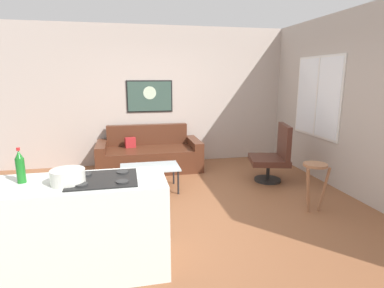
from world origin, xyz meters
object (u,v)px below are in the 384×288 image
mixing_bowl (68,177)px  armchair (274,155)px  couch (149,155)px  bar_stool (315,175)px  soda_bottle_2 (20,167)px  coffee_table (150,169)px  wall_painting (150,96)px

mixing_bowl → armchair: bearing=34.6°
armchair → couch: bearing=150.6°
bar_stool → mixing_bowl: 3.11m
armchair → soda_bottle_2: (-3.40, -1.95, 0.57)m
armchair → soda_bottle_2: 3.96m
coffee_table → wall_painting: size_ratio=0.99×
coffee_table → couch: bearing=86.3°
bar_stool → wall_painting: 3.59m
bar_stool → mixing_bowl: size_ratio=2.29×
coffee_table → armchair: 2.15m
armchair → soda_bottle_2: size_ratio=3.20×
couch → soda_bottle_2: size_ratio=6.30×
armchair → mixing_bowl: size_ratio=3.47×
armchair → soda_bottle_2: soda_bottle_2 is taller
armchair → wall_painting: size_ratio=1.08×
soda_bottle_2 → mixing_bowl: 0.43m
bar_stool → wall_painting: bearing=124.5°
couch → bar_stool: couch is taller
bar_stool → wall_painting: size_ratio=0.71×
mixing_bowl → bar_stool: bearing=15.8°
couch → wall_painting: (0.08, 0.47, 1.13)m
wall_painting → couch: bearing=-99.5°
armchair → mixing_bowl: bearing=-145.4°
armchair → mixing_bowl: mixing_bowl is taller
bar_stool → armchair: bearing=88.7°
coffee_table → soda_bottle_2: (-1.25, -1.92, 0.67)m
coffee_table → armchair: armchair is taller
armchair → wall_painting: bearing=140.7°
coffee_table → wall_painting: wall_painting is taller
couch → wall_painting: bearing=80.5°
soda_bottle_2 → wall_painting: 3.87m
couch → mixing_bowl: bearing=-105.9°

